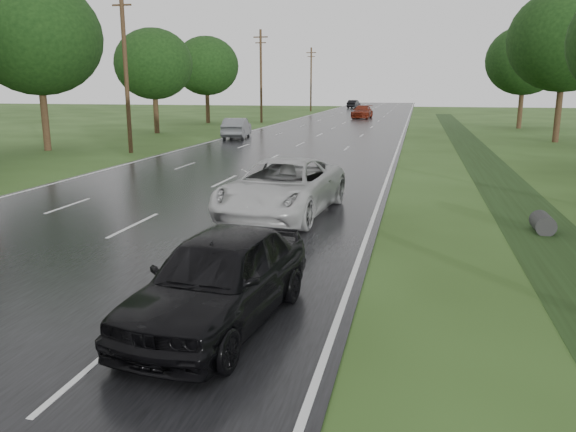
# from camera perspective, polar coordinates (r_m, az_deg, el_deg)

# --- Properties ---
(road) EXTENTS (14.00, 180.00, 0.04)m
(road) POSITION_cam_1_polar(r_m,az_deg,el_deg) (52.25, 4.17, 8.66)
(road) COLOR black
(road) RESTS_ON ground
(edge_stripe_east) EXTENTS (0.12, 180.00, 0.01)m
(edge_stripe_east) POSITION_cam_1_polar(r_m,az_deg,el_deg) (51.65, 11.67, 8.40)
(edge_stripe_east) COLOR silver
(edge_stripe_east) RESTS_ON road
(edge_stripe_west) EXTENTS (0.12, 180.00, 0.01)m
(edge_stripe_west) POSITION_cam_1_polar(r_m,az_deg,el_deg) (53.69, -3.05, 8.82)
(edge_stripe_west) COLOR silver
(edge_stripe_west) RESTS_ON road
(center_line) EXTENTS (0.12, 180.00, 0.01)m
(center_line) POSITION_cam_1_polar(r_m,az_deg,el_deg) (52.24, 4.17, 8.69)
(center_line) COLOR silver
(center_line) RESTS_ON road
(drainage_ditch) EXTENTS (2.20, 120.00, 0.56)m
(drainage_ditch) POSITION_cam_1_polar(r_m,az_deg,el_deg) (25.75, 20.72, 3.35)
(drainage_ditch) COLOR black
(drainage_ditch) RESTS_ON ground
(utility_pole_mid) EXTENTS (1.60, 0.26, 10.00)m
(utility_pole_mid) POSITION_cam_1_polar(r_m,az_deg,el_deg) (35.87, -16.18, 14.47)
(utility_pole_mid) COLOR #3B2618
(utility_pole_mid) RESTS_ON ground
(utility_pole_far) EXTENTS (1.60, 0.26, 10.00)m
(utility_pole_far) POSITION_cam_1_polar(r_m,az_deg,el_deg) (63.84, -2.76, 14.12)
(utility_pole_far) COLOR #3B2618
(utility_pole_far) RESTS_ON ground
(utility_pole_distant) EXTENTS (1.60, 0.26, 10.00)m
(utility_pole_distant) POSITION_cam_1_polar(r_m,az_deg,el_deg) (93.08, 2.35, 13.79)
(utility_pole_distant) COLOR #3B2618
(utility_pole_distant) RESTS_ON ground
(tree_east_d) EXTENTS (8.00, 8.00, 10.76)m
(tree_east_d) POSITION_cam_1_polar(r_m,az_deg,el_deg) (45.67, 26.39, 15.71)
(tree_east_d) COLOR #3B2618
(tree_east_d) RESTS_ON ground
(tree_east_f) EXTENTS (7.20, 7.20, 9.62)m
(tree_east_f) POSITION_cam_1_polar(r_m,az_deg,el_deg) (59.31, 22.92, 14.36)
(tree_east_f) COLOR #3B2618
(tree_east_f) RESTS_ON ground
(tree_west_c) EXTENTS (7.80, 7.80, 10.43)m
(tree_west_c) POSITION_cam_1_polar(r_m,az_deg,el_deg) (39.06, -24.13, 16.25)
(tree_west_c) COLOR #3B2618
(tree_west_c) RESTS_ON ground
(tree_west_d) EXTENTS (6.60, 6.60, 8.80)m
(tree_west_d) POSITION_cam_1_polar(r_m,az_deg,el_deg) (50.62, -13.50, 14.78)
(tree_west_d) COLOR #3B2618
(tree_west_d) RESTS_ON ground
(tree_west_f) EXTENTS (7.00, 7.00, 9.29)m
(tree_west_f) POSITION_cam_1_polar(r_m,az_deg,el_deg) (63.72, -8.30, 14.85)
(tree_west_f) COLOR #3B2618
(tree_west_f) RESTS_ON ground
(white_pickup) EXTENTS (3.44, 6.46, 1.73)m
(white_pickup) POSITION_cam_1_polar(r_m,az_deg,el_deg) (17.59, -0.59, 2.92)
(white_pickup) COLOR silver
(white_pickup) RESTS_ON road
(dark_sedan) EXTENTS (2.43, 4.94, 1.62)m
(dark_sedan) POSITION_cam_1_polar(r_m,az_deg,el_deg) (9.58, -7.02, -6.25)
(dark_sedan) COLOR black
(dark_sedan) RESTS_ON road
(silver_sedan) EXTENTS (2.29, 4.90, 1.55)m
(silver_sedan) POSITION_cam_1_polar(r_m,az_deg,el_deg) (44.37, -5.24, 8.89)
(silver_sedan) COLOR gray
(silver_sedan) RESTS_ON road
(far_car_red) EXTENTS (2.52, 5.57, 1.58)m
(far_car_red) POSITION_cam_1_polar(r_m,az_deg,el_deg) (72.86, 7.55, 10.46)
(far_car_red) COLOR #661A0B
(far_car_red) RESTS_ON road
(far_car_dark) EXTENTS (2.15, 4.63, 1.47)m
(far_car_dark) POSITION_cam_1_polar(r_m,az_deg,el_deg) (105.68, 6.70, 11.23)
(far_car_dark) COLOR black
(far_car_dark) RESTS_ON road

